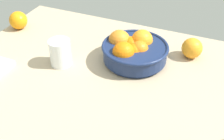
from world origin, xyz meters
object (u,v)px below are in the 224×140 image
Objects in this scene: fruit_bowl at (133,50)px; juice_glass at (60,54)px; loose_orange_2 at (192,48)px; loose_orange_1 at (18,20)px.

fruit_bowl reaches higher than juice_glass.
juice_glass is 1.25× the size of loose_orange_2.
juice_glass is at bearing -151.88° from fruit_bowl.
fruit_bowl is 57.92cm from loose_orange_1.
juice_glass is 1.24× the size of loose_orange_1.
loose_orange_1 is (-57.77, 4.13, -0.68)cm from fruit_bowl.
fruit_bowl is at bearing -150.70° from loose_orange_2.
juice_glass reaches higher than loose_orange_2.
loose_orange_1 is 1.00× the size of loose_orange_2.
juice_glass is 37.34cm from loose_orange_1.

